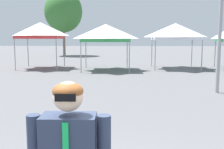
{
  "coord_description": "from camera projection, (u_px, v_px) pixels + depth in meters",
  "views": [
    {
      "loc": [
        0.09,
        -2.65,
        2.1
      ],
      "look_at": [
        -0.17,
        3.36,
        1.3
      ],
      "focal_mm": 44.09,
      "sensor_mm": 36.0,
      "label": 1
    }
  ],
  "objects": [
    {
      "name": "canopy_tent_far_left",
      "position": [
        40.0,
        31.0,
        18.85
      ],
      "size": [
        2.91,
        2.91,
        3.17
      ],
      "color": "#9E9EA3",
      "rests_on": "ground"
    },
    {
      "name": "canopy_tent_center",
      "position": [
        106.0,
        33.0,
        17.78
      ],
      "size": [
        3.17,
        3.17,
        2.99
      ],
      "color": "#9E9EA3",
      "rests_on": "ground"
    },
    {
      "name": "canopy_tent_behind_left",
      "position": [
        175.0,
        32.0,
        18.69
      ],
      "size": [
        3.16,
        3.16,
        3.1
      ],
      "color": "#9E9EA3",
      "rests_on": "ground"
    },
    {
      "name": "tree_behind_tents_left",
      "position": [
        63.0,
        12.0,
        32.26
      ],
      "size": [
        4.42,
        4.42,
        7.61
      ],
      "color": "brown",
      "rests_on": "ground"
    }
  ]
}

